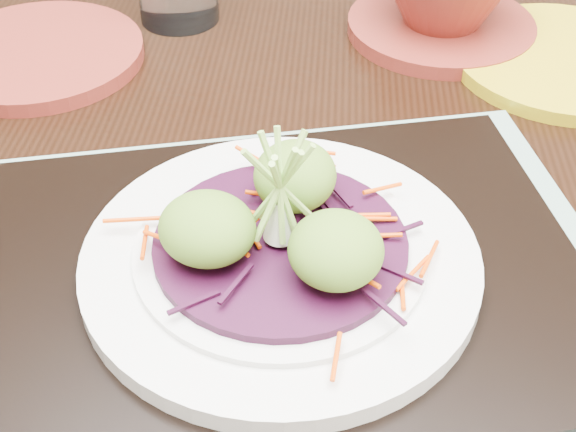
% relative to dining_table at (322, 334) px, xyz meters
% --- Properties ---
extents(dining_table, '(1.34, 1.01, 0.76)m').
position_rel_dining_table_xyz_m(dining_table, '(0.00, 0.00, 0.00)').
color(dining_table, black).
rests_on(dining_table, ground).
extents(placemat, '(0.55, 0.50, 0.00)m').
position_rel_dining_table_xyz_m(placemat, '(-0.02, -0.06, 0.10)').
color(placemat, gray).
rests_on(placemat, dining_table).
extents(serving_tray, '(0.47, 0.42, 0.02)m').
position_rel_dining_table_xyz_m(serving_tray, '(-0.02, -0.06, 0.11)').
color(serving_tray, black).
rests_on(serving_tray, placemat).
extents(white_plate, '(0.25, 0.25, 0.02)m').
position_rel_dining_table_xyz_m(white_plate, '(-0.02, -0.06, 0.13)').
color(white_plate, silver).
rests_on(white_plate, serving_tray).
extents(cabbage_bed, '(0.16, 0.16, 0.01)m').
position_rel_dining_table_xyz_m(cabbage_bed, '(-0.02, -0.06, 0.14)').
color(cabbage_bed, black).
rests_on(cabbage_bed, white_plate).
extents(carrot_julienne, '(0.19, 0.19, 0.01)m').
position_rel_dining_table_xyz_m(carrot_julienne, '(-0.02, -0.06, 0.15)').
color(carrot_julienne, '#DD4303').
rests_on(carrot_julienne, cabbage_bed).
extents(guacamole_scoops, '(0.14, 0.12, 0.04)m').
position_rel_dining_table_xyz_m(guacamole_scoops, '(-0.02, -0.06, 0.17)').
color(guacamole_scoops, '#557A24').
rests_on(guacamole_scoops, cabbage_bed).
extents(scallion_garnish, '(0.06, 0.06, 0.09)m').
position_rel_dining_table_xyz_m(scallion_garnish, '(-0.02, -0.06, 0.18)').
color(scallion_garnish, '#8DC14D').
rests_on(scallion_garnish, cabbage_bed).
extents(terracotta_side_plate, '(0.25, 0.25, 0.01)m').
position_rel_dining_table_xyz_m(terracotta_side_plate, '(-0.31, 0.18, 0.11)').
color(terracotta_side_plate, maroon).
rests_on(terracotta_side_plate, dining_table).
extents(terracotta_bowl_set, '(0.22, 0.22, 0.08)m').
position_rel_dining_table_xyz_m(terracotta_bowl_set, '(0.05, 0.32, 0.13)').
color(terracotta_bowl_set, maroon).
rests_on(terracotta_bowl_set, dining_table).
extents(yellow_plate, '(0.29, 0.29, 0.01)m').
position_rel_dining_table_xyz_m(yellow_plate, '(0.17, 0.29, 0.11)').
color(yellow_plate, '#B09A13').
rests_on(yellow_plate, dining_table).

